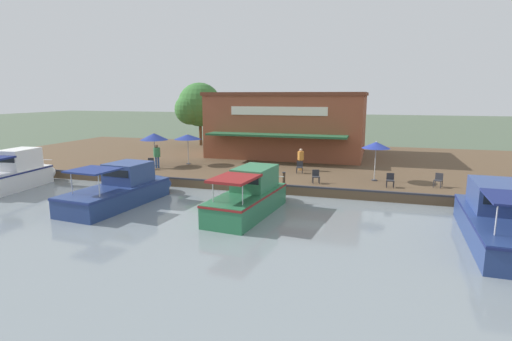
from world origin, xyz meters
TOP-DOWN VIEW (x-y plane):
  - ground_plane at (0.00, 0.00)m, footprint 220.00×220.00m
  - quay_deck at (-11.00, 0.00)m, footprint 22.00×56.00m
  - quay_edge_fender at (-0.10, 0.00)m, footprint 0.20×50.40m
  - waterfront_restaurant at (-13.66, -0.52)m, footprint 11.46×13.79m
  - patio_umbrella_far_corner at (-4.24, -9.34)m, footprint 2.15×2.15m
  - patio_umbrella_near_quay_edge at (-5.64, -7.13)m, footprint 2.16×2.16m
  - patio_umbrella_by_entrance at (-3.37, 7.33)m, footprint 1.80×1.80m
  - cafe_chair_far_corner_seat at (-1.69, 8.26)m, footprint 0.46×0.46m
  - cafe_chair_back_row_seat at (-1.52, 3.78)m, footprint 0.55×0.55m
  - cafe_chair_facing_river at (-2.54, 11.05)m, footprint 0.57×0.57m
  - cafe_chair_mid_patio at (-2.73, -8.84)m, footprint 0.52×0.52m
  - cafe_chair_beside_entrance at (-4.54, 2.17)m, footprint 0.49×0.49m
  - person_at_quay_edge at (-5.59, 2.04)m, footprint 0.46×0.46m
  - person_near_entrance at (-3.34, -8.62)m, footprint 0.51×0.51m
  - motorboat_far_downstream at (3.12, -15.18)m, footprint 6.49×2.50m
  - motorboat_fourth_along at (3.89, 1.26)m, footprint 7.17×2.88m
  - motorboat_outer_channel at (4.45, 12.79)m, footprint 8.93×3.59m
  - motorboat_distant_upstream at (4.24, -6.22)m, footprint 7.83×3.22m
  - mooring_post at (-0.35, 1.96)m, footprint 0.22×0.22m
  - tree_upstream_bank at (-17.13, -11.58)m, footprint 5.00×4.76m

SIDE VIEW (x-z plane):
  - ground_plane at x=0.00m, z-range 0.00..0.00m
  - quay_deck at x=-11.00m, z-range 0.00..0.60m
  - quay_edge_fender at x=-0.10m, z-range 0.60..0.70m
  - motorboat_distant_upstream at x=4.24m, z-range -0.30..2.00m
  - motorboat_outer_channel at x=4.45m, z-range -0.29..2.09m
  - motorboat_fourth_along at x=3.89m, z-range -0.22..2.10m
  - motorboat_far_downstream at x=3.12m, z-range -0.26..2.27m
  - mooring_post at x=-0.35m, z-range 0.61..1.44m
  - cafe_chair_far_corner_seat at x=-1.69m, z-range 0.65..1.50m
  - cafe_chair_back_row_seat at x=-1.52m, z-range 0.65..1.50m
  - cafe_chair_facing_river at x=-2.54m, z-range 0.65..1.50m
  - cafe_chair_mid_patio at x=-2.73m, z-range 0.65..1.50m
  - cafe_chair_beside_entrance at x=-4.54m, z-range 0.65..1.50m
  - person_at_quay_edge at x=-5.59m, z-range 0.80..2.42m
  - person_near_entrance at x=-3.34m, z-range 0.84..2.64m
  - patio_umbrella_near_quay_edge at x=-5.64m, z-range 1.59..4.04m
  - patio_umbrella_far_corner at x=-4.24m, z-range 1.60..4.21m
  - patio_umbrella_by_entrance at x=-3.37m, z-range 1.63..4.22m
  - waterfront_restaurant at x=-13.66m, z-range 0.60..6.35m
  - tree_upstream_bank at x=-17.13m, z-range 1.52..8.36m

